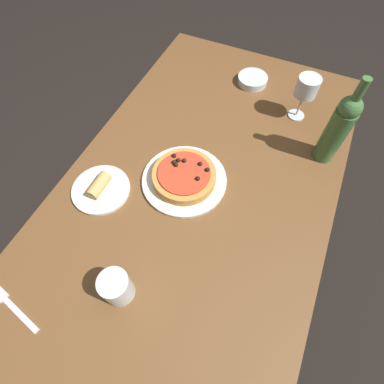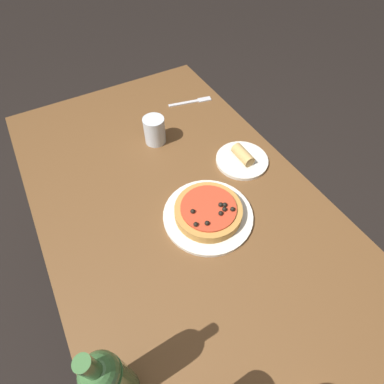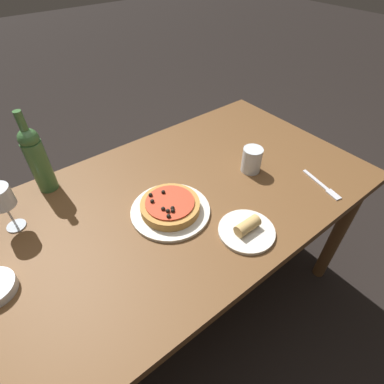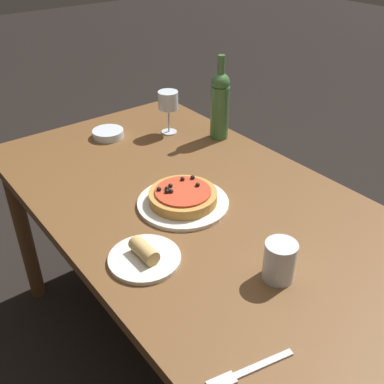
{
  "view_description": "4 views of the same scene",
  "coord_description": "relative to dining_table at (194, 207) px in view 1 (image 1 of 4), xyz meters",
  "views": [
    {
      "loc": [
        -0.44,
        -0.19,
        1.53
      ],
      "look_at": [
        -0.03,
        -0.0,
        0.78
      ],
      "focal_mm": 28.0,
      "sensor_mm": 36.0,
      "label": 1
    },
    {
      "loc": [
        0.45,
        -0.24,
        1.49
      ],
      "look_at": [
        -0.02,
        0.02,
        0.8
      ],
      "focal_mm": 28.0,
      "sensor_mm": 36.0,
      "label": 2
    },
    {
      "loc": [
        0.41,
        0.66,
        1.47
      ],
      "look_at": [
        -0.02,
        0.1,
        0.82
      ],
      "focal_mm": 28.0,
      "sensor_mm": 36.0,
      "label": 3
    },
    {
      "loc": [
        -0.86,
        0.71,
        1.47
      ],
      "look_at": [
        -0.01,
        0.05,
        0.79
      ],
      "focal_mm": 42.0,
      "sensor_mm": 36.0,
      "label": 4
    }
  ],
  "objects": [
    {
      "name": "dining_table",
      "position": [
        0.0,
        0.0,
        0.0
      ],
      "size": [
        1.56,
        0.84,
        0.72
      ],
      "color": "brown",
      "rests_on": "ground_plane"
    },
    {
      "name": "wine_glass",
      "position": [
        0.47,
        -0.21,
        0.21
      ],
      "size": [
        0.08,
        0.08,
        0.17
      ],
      "color": "silver",
      "rests_on": "dining_table"
    },
    {
      "name": "wine_bottle",
      "position": [
        0.32,
        -0.34,
        0.22
      ],
      "size": [
        0.07,
        0.07,
        0.31
      ],
      "color": "#3D6B38",
      "rests_on": "dining_table"
    },
    {
      "name": "fork",
      "position": [
        -0.5,
        0.3,
        0.08
      ],
      "size": [
        0.06,
        0.19,
        0.0
      ],
      "rotation": [
        0.0,
        0.0,
        1.36
      ],
      "color": "silver",
      "rests_on": "dining_table"
    },
    {
      "name": "ground_plane",
      "position": [
        0.0,
        0.0,
        -0.64
      ],
      "size": [
        14.0,
        14.0,
        0.0
      ],
      "primitive_type": "plane",
      "color": "black"
    },
    {
      "name": "pizza",
      "position": [
        0.03,
        0.05,
        0.11
      ],
      "size": [
        0.2,
        0.2,
        0.05
      ],
      "color": "#BC843D",
      "rests_on": "dinner_plate"
    },
    {
      "name": "side_plate",
      "position": [
        -0.11,
        0.27,
        0.09
      ],
      "size": [
        0.18,
        0.18,
        0.05
      ],
      "color": "silver",
      "rests_on": "dining_table"
    },
    {
      "name": "water_cup",
      "position": [
        -0.35,
        0.06,
        0.13
      ],
      "size": [
        0.08,
        0.08,
        0.1
      ],
      "color": "silver",
      "rests_on": "dining_table"
    },
    {
      "name": "dinner_plate",
      "position": [
        0.03,
        0.05,
        0.09
      ],
      "size": [
        0.27,
        0.27,
        0.01
      ],
      "color": "silver",
      "rests_on": "dining_table"
    },
    {
      "name": "side_bowl",
      "position": [
        0.58,
        0.0,
        0.1
      ],
      "size": [
        0.12,
        0.12,
        0.03
      ],
      "color": "silver",
      "rests_on": "dining_table"
    }
  ]
}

